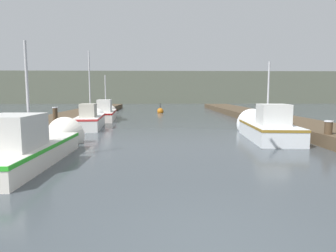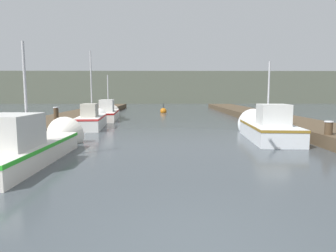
# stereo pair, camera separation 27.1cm
# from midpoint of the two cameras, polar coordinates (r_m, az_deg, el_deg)

# --- Properties ---
(ground_plane) EXTENTS (200.00, 200.00, 0.00)m
(ground_plane) POSITION_cam_midpoint_polar(r_m,az_deg,el_deg) (4.25, 6.06, -22.67)
(ground_plane) COLOR #3D4449
(dock_left) EXTENTS (2.93, 40.00, 0.49)m
(dock_left) POSITION_cam_midpoint_polar(r_m,az_deg,el_deg) (20.76, -19.66, 1.10)
(dock_left) COLOR #4C3D2B
(dock_left) RESTS_ON ground_plane
(dock_right) EXTENTS (2.93, 40.00, 0.49)m
(dock_right) POSITION_cam_midpoint_polar(r_m,az_deg,el_deg) (21.11, 18.84, 1.21)
(dock_right) COLOR #4C3D2B
(dock_right) RESTS_ON ground_plane
(distant_shore_ridge) EXTENTS (120.00, 16.00, 5.68)m
(distant_shore_ridge) POSITION_cam_midpoint_polar(r_m,az_deg,el_deg) (60.33, -1.29, 7.25)
(distant_shore_ridge) COLOR #565B4C
(distant_shore_ridge) RESTS_ON ground_plane
(fishing_boat_0) EXTENTS (1.73, 6.15, 4.02)m
(fishing_boat_0) POSITION_cam_midpoint_polar(r_m,az_deg,el_deg) (10.13, -24.80, -3.27)
(fishing_boat_0) COLOR silver
(fishing_boat_0) RESTS_ON ground_plane
(fishing_boat_1) EXTENTS (2.11, 5.48, 3.86)m
(fishing_boat_1) POSITION_cam_midpoint_polar(r_m,az_deg,el_deg) (14.35, 17.44, -0.17)
(fishing_boat_1) COLOR silver
(fishing_boat_1) RESTS_ON ground_plane
(fishing_boat_2) EXTENTS (1.75, 5.27, 4.69)m
(fishing_boat_2) POSITION_cam_midpoint_polar(r_m,az_deg,el_deg) (18.27, -14.86, 1.25)
(fishing_boat_2) COLOR silver
(fishing_boat_2) RESTS_ON ground_plane
(fishing_boat_3) EXTENTS (1.82, 6.24, 3.62)m
(fishing_boat_3) POSITION_cam_midpoint_polar(r_m,az_deg,el_deg) (23.27, -12.03, 2.44)
(fishing_boat_3) COLOR silver
(fishing_boat_3) RESTS_ON ground_plane
(mooring_piling_0) EXTENTS (0.25, 0.25, 1.22)m
(mooring_piling_0) POSITION_cam_midpoint_polar(r_m,az_deg,el_deg) (26.59, -12.73, 3.22)
(mooring_piling_0) COLOR #473523
(mooring_piling_0) RESTS_ON ground_plane
(mooring_piling_1) EXTENTS (0.25, 0.25, 1.35)m
(mooring_piling_1) POSITION_cam_midpoint_polar(r_m,az_deg,el_deg) (15.18, -21.12, 0.84)
(mooring_piling_1) COLOR #473523
(mooring_piling_1) RESTS_ON ground_plane
(mooring_piling_2) EXTENTS (0.32, 0.32, 1.00)m
(mooring_piling_2) POSITION_cam_midpoint_polar(r_m,az_deg,el_deg) (12.61, 27.65, -1.34)
(mooring_piling_2) COLOR #473523
(mooring_piling_2) RESTS_ON ground_plane
(mooring_piling_3) EXTENTS (0.33, 0.33, 1.02)m
(mooring_piling_3) POSITION_cam_midpoint_polar(r_m,az_deg,el_deg) (18.76, 16.83, 1.49)
(mooring_piling_3) COLOR #473523
(mooring_piling_3) RESTS_ON ground_plane
(channel_buoy) EXTENTS (0.62, 0.62, 1.12)m
(channel_buoy) POSITION_cam_midpoint_polar(r_m,az_deg,el_deg) (29.66, -1.73, 2.85)
(channel_buoy) COLOR #BF6513
(channel_buoy) RESTS_ON ground_plane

